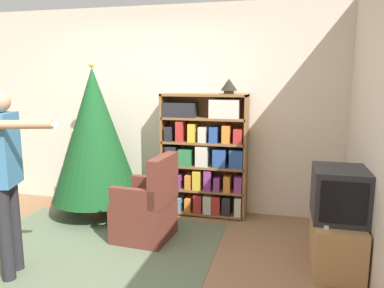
{
  "coord_description": "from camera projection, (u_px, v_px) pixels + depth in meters",
  "views": [
    {
      "loc": [
        1.61,
        -2.78,
        1.71
      ],
      "look_at": [
        0.73,
        0.83,
        1.05
      ],
      "focal_mm": 35.0,
      "sensor_mm": 36.0,
      "label": 1
    }
  ],
  "objects": [
    {
      "name": "bookshelf",
      "position": [
        204.0,
        156.0,
        4.62
      ],
      "size": [
        1.06,
        0.3,
        1.52
      ],
      "color": "brown",
      "rests_on": "ground_plane"
    },
    {
      "name": "christmas_tree",
      "position": [
        95.0,
        135.0,
        4.56
      ],
      "size": [
        1.08,
        1.08,
        1.9
      ],
      "color": "#4C3323",
      "rests_on": "ground_plane"
    },
    {
      "name": "television",
      "position": [
        339.0,
        194.0,
        3.33
      ],
      "size": [
        0.46,
        0.53,
        0.46
      ],
      "color": "#28282D",
      "rests_on": "tv_stand"
    },
    {
      "name": "table_lamp",
      "position": [
        229.0,
        85.0,
        4.42
      ],
      "size": [
        0.2,
        0.2,
        0.18
      ],
      "color": "#473828",
      "rests_on": "bookshelf"
    },
    {
      "name": "tv_stand",
      "position": [
        336.0,
        242.0,
        3.41
      ],
      "size": [
        0.42,
        0.75,
        0.46
      ],
      "color": "tan",
      "rests_on": "ground_plane"
    },
    {
      "name": "wall_back",
      "position": [
        157.0,
        109.0,
        4.91
      ],
      "size": [
        8.0,
        0.1,
        2.6
      ],
      "color": "beige",
      "rests_on": "ground_plane"
    },
    {
      "name": "armchair",
      "position": [
        148.0,
        210.0,
        3.98
      ],
      "size": [
        0.61,
        0.61,
        0.92
      ],
      "rotation": [
        0.0,
        0.0,
        -1.65
      ],
      "color": "brown",
      "rests_on": "ground_plane"
    },
    {
      "name": "area_rug",
      "position": [
        86.0,
        254.0,
        3.67
      ],
      "size": [
        2.47,
        2.16,
        0.01
      ],
      "color": "#56664C",
      "rests_on": "ground_plane"
    },
    {
      "name": "book_pile_near_tree",
      "position": [
        128.0,
        221.0,
        4.34
      ],
      "size": [
        0.2,
        0.18,
        0.13
      ],
      "color": "#B22D28",
      "rests_on": "ground_plane"
    },
    {
      "name": "ground_plane",
      "position": [
        90.0,
        272.0,
        3.33
      ],
      "size": [
        14.0,
        14.0,
        0.0
      ],
      "primitive_type": "plane",
      "color": "#846042"
    },
    {
      "name": "standing_person",
      "position": [
        6.0,
        169.0,
        3.14
      ],
      "size": [
        0.71,
        0.45,
        1.61
      ],
      "rotation": [
        0.0,
        0.0,
        -1.28
      ],
      "color": "#232328",
      "rests_on": "ground_plane"
    },
    {
      "name": "game_remote",
      "position": [
        326.0,
        225.0,
        3.18
      ],
      "size": [
        0.04,
        0.12,
        0.02
      ],
      "color": "white",
      "rests_on": "tv_stand"
    }
  ]
}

